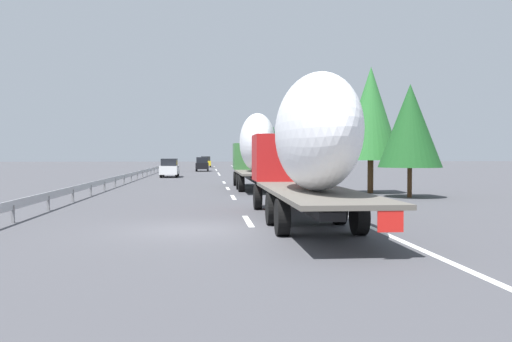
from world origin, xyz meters
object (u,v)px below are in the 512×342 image
at_px(car_black_suv, 202,164).
at_px(road_sign, 265,157).
at_px(truck_lead, 256,148).
at_px(car_yellow_coupe, 206,162).
at_px(truck_trailing, 307,144).
at_px(car_white_van, 170,168).

height_order(car_black_suv, road_sign, road_sign).
distance_m(truck_lead, road_sign, 23.91).
bearing_deg(car_black_suv, road_sign, -157.29).
relative_size(car_yellow_coupe, road_sign, 1.38).
distance_m(truck_trailing, road_sign, 42.48).
xyz_separation_m(truck_trailing, car_white_van, (38.93, 6.97, -1.66)).
distance_m(truck_lead, car_yellow_coupe, 65.27).
xyz_separation_m(truck_lead, car_yellow_coupe, (65.16, 3.42, -1.73)).
bearing_deg(road_sign, truck_trailing, 175.81).
bearing_deg(road_sign, truck_lead, 172.55).
bearing_deg(truck_lead, truck_trailing, -180.00).
bearing_deg(car_white_van, truck_trailing, -169.85).
height_order(car_yellow_coupe, road_sign, road_sign).
height_order(car_black_suv, car_white_van, car_black_suv).
bearing_deg(car_white_van, car_yellow_coupe, -4.51).
relative_size(car_black_suv, car_white_van, 0.91).
relative_size(car_black_suv, road_sign, 1.46).
height_order(truck_trailing, car_white_van, truck_trailing).
relative_size(truck_lead, truck_trailing, 0.88).
bearing_deg(truck_lead, car_black_suv, 5.46).
bearing_deg(car_black_suv, car_white_van, 171.15).
bearing_deg(car_white_van, truck_lead, -161.04).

